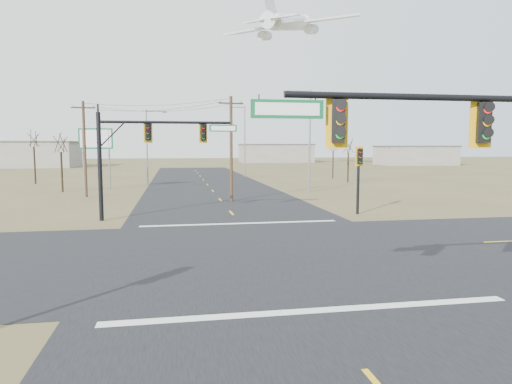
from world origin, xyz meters
TOP-DOWN VIEW (x-y plane):
  - ground at (0.00, 0.00)m, footprint 320.00×320.00m
  - road_ew at (0.00, 0.00)m, footprint 160.00×14.00m
  - road_ns at (0.00, 0.00)m, footprint 14.00×160.00m
  - stop_bar_near at (0.00, -7.50)m, footprint 12.00×0.40m
  - stop_bar_far at (0.00, 7.50)m, footprint 12.00×0.40m
  - mast_arm_near at (4.24, -8.83)m, footprint 10.33×0.58m
  - mast_arm_far at (-5.48, 10.29)m, footprint 8.84×0.56m
  - pedestal_signal_ne at (8.61, 9.93)m, footprint 0.56×0.50m
  - utility_pole_near at (0.85, 18.86)m, footprint 2.16×0.51m
  - utility_pole_far at (-12.02, 24.55)m, footprint 2.16×0.25m
  - highway_sign at (-12.12, 31.38)m, footprint 3.52×0.18m
  - streetlight_a at (9.43, 25.23)m, footprint 2.90×0.37m
  - streetlight_b at (6.50, 49.68)m, footprint 3.02×0.44m
  - streetlight_c at (-7.01, 38.01)m, footprint 2.57×0.42m
  - bare_tree_a at (-15.29, 29.75)m, footprint 3.44×3.44m
  - bare_tree_b at (-21.01, 40.89)m, footprint 3.29×3.29m
  - bare_tree_c at (18.23, 36.36)m, footprint 2.75×2.75m
  - bare_tree_d at (18.72, 43.48)m, footprint 2.81×2.81m
  - warehouse_left at (-40.00, 90.00)m, footprint 28.00×14.00m
  - warehouse_mid at (25.00, 110.00)m, footprint 20.00×12.00m
  - warehouse_right at (55.00, 85.00)m, footprint 18.00×10.00m
  - jet_airliner at (18.91, 72.01)m, footprint 27.64×27.76m

SIDE VIEW (x-z plane):
  - ground at x=0.00m, z-range 0.00..0.00m
  - road_ew at x=0.00m, z-range 0.00..0.02m
  - road_ns at x=0.00m, z-range 0.00..0.02m
  - stop_bar_near at x=0.00m, z-range 0.03..0.03m
  - stop_bar_far at x=0.00m, z-range 0.03..0.03m
  - warehouse_right at x=55.00m, z-range 0.00..4.50m
  - warehouse_mid at x=25.00m, z-range 0.00..5.00m
  - warehouse_left at x=-40.00m, z-range 0.00..5.50m
  - pedestal_signal_ne at x=8.61m, z-range 1.04..5.77m
  - utility_pole_far at x=-12.02m, z-range 0.20..9.01m
  - highway_sign at x=-12.12m, z-range 1.33..7.93m
  - utility_pole_near at x=0.85m, z-range 0.19..9.08m
  - mast_arm_near at x=4.24m, z-range 1.51..8.08m
  - bare_tree_c at x=18.23m, z-range 1.75..7.92m
  - bare_tree_d at x=18.72m, z-range 1.86..7.95m
  - mast_arm_far at x=-5.48m, z-range 1.53..8.36m
  - bare_tree_a at x=-15.29m, z-range 1.88..8.36m
  - streetlight_c at x=-7.01m, z-range 0.56..9.73m
  - bare_tree_b at x=-21.01m, z-range 2.13..9.22m
  - streetlight_a at x=9.43m, z-range 0.64..11.03m
  - streetlight_b at x=6.50m, z-range 0.66..11.43m
  - jet_airliner at x=18.91m, z-range 23.23..35.65m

